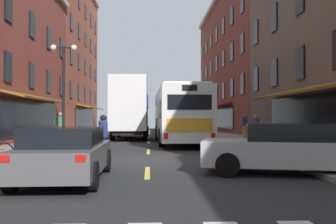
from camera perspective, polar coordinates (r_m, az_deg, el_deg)
name	(u,v)px	position (r m, az deg, el deg)	size (l,w,h in m)	color
ground_plane	(148,160)	(14.29, -3.03, -7.27)	(34.80, 80.00, 0.10)	#28282B
lane_centre_dashes	(148,160)	(14.03, -3.04, -7.16)	(0.14, 73.90, 0.01)	#DBCC4C
sidewalk_right	(303,156)	(15.42, 19.61, -6.30)	(3.00, 80.00, 0.14)	gray
transit_bus	(179,115)	(23.00, 1.63, -0.42)	(2.75, 11.12, 3.28)	silver
box_truck	(131,109)	(27.33, -5.62, 0.47)	(2.55, 7.79, 4.27)	white
sedan_near	(65,153)	(9.65, -15.16, -6.00)	(1.95, 4.27, 1.32)	#515154
sedan_mid	(287,148)	(10.96, 17.46, -5.20)	(4.80, 2.86, 1.39)	silver
motorcycle_rider	(103,140)	(14.56, -9.69, -4.14)	(0.62, 2.07, 1.66)	black
pedestrian_near	(60,126)	(23.81, -15.91, -2.00)	(0.52, 0.36, 1.72)	black
pedestrian_mid	(245,125)	(27.28, 11.45, -1.96)	(0.36, 0.36, 1.69)	#B29947
pedestrian_far	(256,129)	(20.85, 13.05, -2.48)	(0.36, 0.36, 1.58)	#4C4C51
street_lamp_twin	(63,89)	(21.36, -15.44, 3.39)	(1.42, 0.32, 5.37)	black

